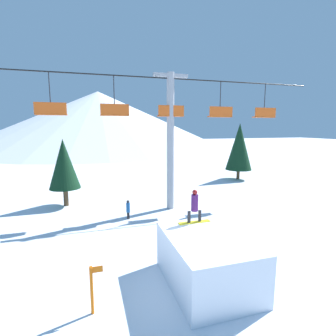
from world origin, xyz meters
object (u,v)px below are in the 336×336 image
Objects in this scene: snow_ramp at (207,260)px; trail_marker at (92,289)px; distant_skier at (128,209)px; pine_tree_near at (64,164)px; snowboarder at (195,206)px.

trail_marker is (-4.12, -0.41, -0.07)m from snow_ramp.
distant_skier is (2.35, 8.26, -0.18)m from trail_marker.
snow_ramp is at bearing -77.31° from distant_skier.
trail_marker is 1.29× the size of distant_skier.
snow_ramp is 2.47× the size of trail_marker.
pine_tree_near is at bearing 133.41° from distant_skier.
snowboarder is 6.88m from distant_skier.
pine_tree_near reaches higher than snow_ramp.
snow_ramp is 2.21m from snowboarder.
pine_tree_near is at bearing 118.97° from snowboarder.
snow_ramp is 13.56m from pine_tree_near.
pine_tree_near is 3.13× the size of trail_marker.
pine_tree_near is 6.32m from distant_skier.
trail_marker is at bearing -174.27° from snow_ramp.
pine_tree_near is 4.05× the size of distant_skier.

